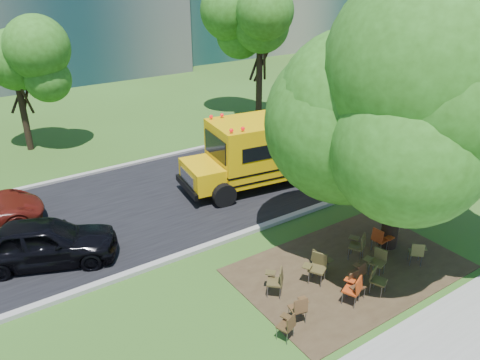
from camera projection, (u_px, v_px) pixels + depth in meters
ground at (315, 271)px, 14.49m from camera, size 160.00×160.00×0.00m
dirt_patch at (349, 268)px, 14.61m from camera, size 7.00×4.50×0.03m
asphalt_road at (203, 189)px, 19.75m from camera, size 80.00×8.00×0.04m
kerb_near at (258, 228)px, 16.72m from camera, size 80.00×0.25×0.14m
kerb_far at (161, 157)px, 22.82m from camera, size 80.00×0.25×0.14m
bg_tree_2 at (14, 66)px, 22.23m from camera, size 4.80×4.80×6.62m
bg_tree_3 at (260, 33)px, 26.95m from camera, size 5.60×5.60×7.84m
bg_tree_4 at (368, 36)px, 30.53m from camera, size 5.00×5.00×6.85m
main_tree at (411, 96)px, 13.60m from camera, size 7.20×7.20×8.78m
school_bus at (323, 137)px, 20.79m from camera, size 12.03×4.06×2.89m
chair_0 at (288, 324)px, 11.69m from camera, size 0.53×0.59×0.78m
chair_1 at (299, 307)px, 12.22m from camera, size 0.64×0.50×0.85m
chair_2 at (354, 287)px, 12.88m from camera, size 0.62×0.72×0.92m
chair_3 at (355, 283)px, 13.14m from camera, size 0.54×0.49×0.83m
chair_4 at (359, 271)px, 13.69m from camera, size 0.52×0.52×0.78m
chair_5 at (377, 278)px, 13.32m from camera, size 0.58×0.65×0.85m
chair_6 at (378, 259)px, 14.15m from camera, size 0.65×0.60×0.87m
chair_7 at (417, 251)px, 14.59m from camera, size 0.72×0.57×0.83m
chair_8 at (277, 279)px, 13.23m from camera, size 0.62×0.79×0.91m
chair_9 at (317, 265)px, 13.78m from camera, size 0.79×0.65×0.96m
chair_10 at (320, 260)px, 14.19m from camera, size 0.49×0.53×0.82m
chair_11 at (359, 244)px, 14.85m from camera, size 0.64×0.78×0.95m
chair_12 at (380, 238)px, 15.23m from camera, size 0.56×0.59×0.89m
chair_13 at (395, 228)px, 15.91m from camera, size 0.53×0.66×0.79m
black_car at (44, 242)px, 14.64m from camera, size 4.77×3.33×1.51m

